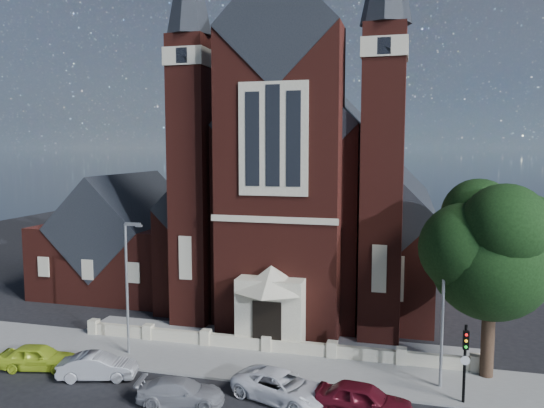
{
  "coord_description": "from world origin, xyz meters",
  "views": [
    {
      "loc": [
        8.19,
        -23.73,
        12.45
      ],
      "look_at": [
        -1.12,
        12.0,
        8.55
      ],
      "focal_mm": 35.0,
      "sensor_mm": 36.0,
      "label": 1
    }
  ],
  "objects": [
    {
      "name": "car_silver_b",
      "position": [
        -2.35,
        -0.94,
        0.62
      ],
      "size": [
        4.51,
        2.47,
        1.24
      ],
      "primitive_type": "imported",
      "rotation": [
        0.0,
        0.0,
        1.75
      ],
      "color": "gray",
      "rests_on": "ground"
    },
    {
      "name": "traffic_signal",
      "position": [
        11.0,
        2.43,
        2.58
      ],
      "size": [
        0.28,
        0.42,
        4.0
      ],
      "color": "black",
      "rests_on": "ground"
    },
    {
      "name": "forecourt_paving",
      "position": [
        0.0,
        8.5,
        0.0
      ],
      "size": [
        26.0,
        3.0,
        0.14
      ],
      "primitive_type": "cube",
      "color": "slate",
      "rests_on": "ground"
    },
    {
      "name": "car_white_suv",
      "position": [
        2.33,
        0.67,
        0.71
      ],
      "size": [
        5.59,
        3.93,
        1.42
      ],
      "primitive_type": "imported",
      "rotation": [
        0.0,
        0.0,
        1.23
      ],
      "color": "white",
      "rests_on": "ground"
    },
    {
      "name": "street_lamp_right",
      "position": [
        10.09,
        4.0,
        4.6
      ],
      "size": [
        1.16,
        0.22,
        8.09
      ],
      "color": "gray",
      "rests_on": "ground"
    },
    {
      "name": "car_dark_red",
      "position": [
        6.38,
        0.17,
        0.77
      ],
      "size": [
        4.71,
        2.34,
        1.54
      ],
      "primitive_type": "imported",
      "rotation": [
        0.0,
        0.0,
        1.45
      ],
      "color": "#5B0F1C",
      "rests_on": "ground"
    },
    {
      "name": "car_silver_a",
      "position": [
        -7.9,
        0.58,
        0.68
      ],
      "size": [
        4.37,
        2.54,
        1.36
      ],
      "primitive_type": "imported",
      "rotation": [
        0.0,
        0.0,
        1.85
      ],
      "color": "#94979B",
      "rests_on": "ground"
    },
    {
      "name": "forecourt_wall",
      "position": [
        0.0,
        6.5,
        0.0
      ],
      "size": [
        24.0,
        0.4,
        0.9
      ],
      "primitive_type": "cube",
      "color": "#B3A98E",
      "rests_on": "ground"
    },
    {
      "name": "car_lime_van",
      "position": [
        -11.87,
        0.84,
        0.71
      ],
      "size": [
        4.4,
        2.47,
        1.41
      ],
      "primitive_type": "imported",
      "rotation": [
        0.0,
        0.0,
        1.77
      ],
      "color": "#B6D029",
      "rests_on": "ground"
    },
    {
      "name": "parish_hall",
      "position": [
        -16.0,
        18.0,
        4.01
      ],
      "size": [
        12.0,
        12.2,
        10.24
      ],
      "color": "#471912",
      "rests_on": "ground"
    },
    {
      "name": "pavement_strip",
      "position": [
        0.0,
        4.5,
        0.0
      ],
      "size": [
        60.0,
        5.0,
        0.12
      ],
      "primitive_type": "cube",
      "color": "slate",
      "rests_on": "ground"
    },
    {
      "name": "ground",
      "position": [
        0.0,
        15.0,
        0.0
      ],
      "size": [
        120.0,
        120.0,
        0.0
      ],
      "primitive_type": "plane",
      "color": "black",
      "rests_on": "ground"
    },
    {
      "name": "street_tree",
      "position": [
        12.6,
        5.71,
        6.96
      ],
      "size": [
        6.4,
        6.6,
        10.7
      ],
      "color": "black",
      "rests_on": "ground"
    },
    {
      "name": "street_lamp_left",
      "position": [
        -7.91,
        4.0,
        4.6
      ],
      "size": [
        1.16,
        0.22,
        8.09
      ],
      "color": "gray",
      "rests_on": "ground"
    },
    {
      "name": "church",
      "position": [
        -0.0,
        22.94,
        8.19
      ],
      "size": [
        20.01,
        34.9,
        29.2
      ],
      "color": "#471912",
      "rests_on": "ground"
    }
  ]
}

